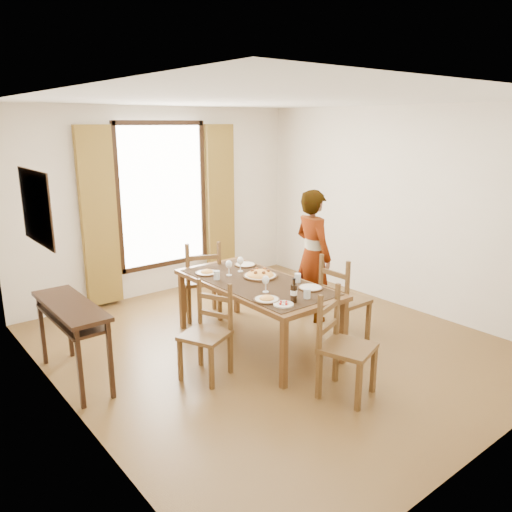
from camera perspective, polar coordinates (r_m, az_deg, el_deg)
ground at (r=5.83m, az=1.79°, el=-10.08°), size 5.00×5.00×0.00m
room_shell at (r=5.46m, az=1.01°, el=5.20°), size 4.60×5.10×2.74m
console_table at (r=5.14m, az=-20.39°, el=-6.34°), size 0.38×1.20×0.80m
dining_table at (r=5.59m, az=0.03°, el=-3.52°), size 0.95×1.99×0.76m
chair_west at (r=5.02m, az=-5.62°, el=-8.92°), size 0.56×0.56×0.95m
chair_north at (r=6.48m, az=-6.20°, el=-2.95°), size 0.61×0.61×1.04m
chair_south at (r=4.72m, az=10.03°, el=-10.31°), size 0.57×0.57×1.01m
chair_east at (r=5.84m, az=9.89°, el=-5.16°), size 0.46×0.46×1.03m
man at (r=6.37m, az=6.52°, el=0.06°), size 0.71×0.55×1.68m
plate_sw at (r=4.98m, az=1.24°, el=-4.82°), size 0.27×0.27×0.05m
plate_se at (r=5.35m, az=6.24°, el=-3.47°), size 0.27×0.27×0.05m
plate_nw at (r=5.87m, az=-5.63°, el=-1.78°), size 0.27×0.27×0.05m
plate_ne at (r=6.18m, az=-1.26°, el=-0.86°), size 0.27×0.27×0.05m
pasta_platter at (r=5.71m, az=0.47°, el=-1.95°), size 0.40×0.40×0.10m
caprese_plate at (r=4.86m, az=3.16°, el=-5.42°), size 0.20×0.20×0.04m
wine_glass_a at (r=5.20m, az=1.12°, el=-3.19°), size 0.08×0.08×0.18m
wine_glass_b at (r=5.92m, az=-1.79°, el=-0.93°), size 0.08×0.08×0.18m
wine_glass_c at (r=5.77m, az=-3.11°, el=-1.36°), size 0.08×0.08×0.18m
tumbler_a at (r=5.55m, az=4.78°, el=-2.51°), size 0.07×0.07×0.10m
tumbler_b at (r=5.65m, az=-4.51°, el=-2.19°), size 0.07×0.07×0.10m
tumbler_c at (r=5.06m, az=5.86°, el=-4.28°), size 0.07×0.07×0.10m
wine_bottle at (r=4.92m, az=4.35°, el=-3.91°), size 0.07×0.07×0.25m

